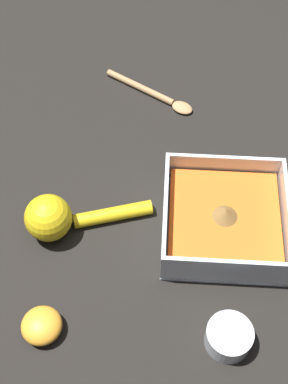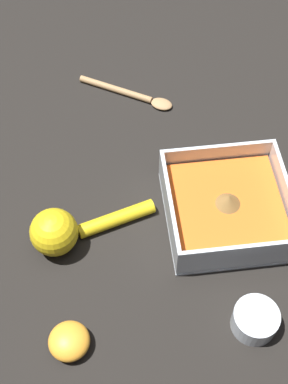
{
  "view_description": "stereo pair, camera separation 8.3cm",
  "coord_description": "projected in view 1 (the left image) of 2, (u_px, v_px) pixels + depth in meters",
  "views": [
    {
      "loc": [
        0.42,
        -0.07,
        0.72
      ],
      "look_at": [
        -0.05,
        -0.1,
        0.03
      ],
      "focal_mm": 50.0,
      "sensor_mm": 36.0,
      "label": 1
    },
    {
      "loc": [
        0.42,
        -0.16,
        0.72
      ],
      "look_at": [
        -0.05,
        -0.1,
        0.03
      ],
      "focal_mm": 50.0,
      "sensor_mm": 36.0,
      "label": 2
    }
  ],
  "objects": [
    {
      "name": "lemon_half",
      "position": [
        42.0,
        326.0,
        0.73
      ],
      "size": [
        0.06,
        0.06,
        0.03
      ],
      "color": "orange",
      "rests_on": "ground_plane"
    },
    {
      "name": "square_dish",
      "position": [
        224.0,
        221.0,
        0.82
      ],
      "size": [
        0.19,
        0.19,
        0.07
      ],
      "color": "silver",
      "rests_on": "ground_plane"
    },
    {
      "name": "wooden_spoon",
      "position": [
        154.0,
        94.0,
        0.99
      ],
      "size": [
        0.11,
        0.17,
        0.01
      ],
      "rotation": [
        0.0,
        0.0,
        1.05
      ],
      "color": "tan",
      "rests_on": "ground_plane"
    },
    {
      "name": "ground_plane",
      "position": [
        208.0,
        231.0,
        0.83
      ],
      "size": [
        4.0,
        4.0,
        0.0
      ],
      "primitive_type": "plane",
      "color": "black"
    },
    {
      "name": "lemon_squeezer",
      "position": [
        58.0,
        217.0,
        0.81
      ],
      "size": [
        0.09,
        0.19,
        0.07
      ],
      "rotation": [
        0.0,
        0.0,
        5.0
      ],
      "color": "yellow",
      "rests_on": "ground_plane"
    },
    {
      "name": "spice_bowl",
      "position": [
        229.0,
        337.0,
        0.72
      ],
      "size": [
        0.06,
        0.06,
        0.04
      ],
      "color": "silver",
      "rests_on": "ground_plane"
    }
  ]
}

